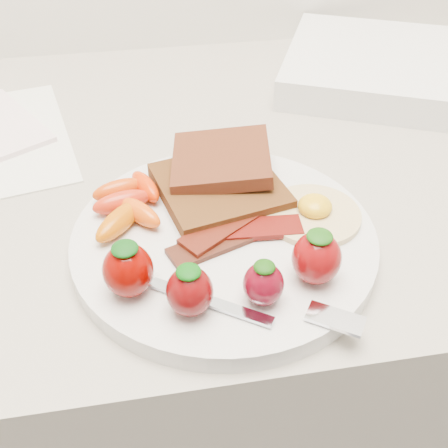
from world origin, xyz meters
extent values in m
cube|color=gray|center=(0.00, 1.70, 0.45)|extent=(2.00, 0.60, 0.90)
cylinder|color=silver|center=(0.02, 1.54, 0.91)|extent=(0.27, 0.27, 0.02)
cube|color=#34190D|center=(0.03, 1.60, 0.93)|extent=(0.13, 0.13, 0.01)
cube|color=black|center=(0.03, 1.63, 0.94)|extent=(0.11, 0.11, 0.02)
cylinder|color=beige|center=(0.10, 1.55, 0.92)|extent=(0.09, 0.09, 0.01)
ellipsoid|color=gold|center=(0.11, 1.55, 0.93)|extent=(0.03, 0.03, 0.02)
cube|color=black|center=(0.02, 1.53, 0.92)|extent=(0.11, 0.06, 0.00)
cube|color=#450503|center=(0.04, 1.54, 0.92)|extent=(0.11, 0.03, 0.00)
cube|color=#390704|center=(0.03, 1.55, 0.92)|extent=(0.10, 0.08, 0.00)
ellipsoid|color=red|center=(-0.07, 1.59, 0.93)|extent=(0.06, 0.03, 0.02)
ellipsoid|color=#DF4F0B|center=(-0.05, 1.57, 0.93)|extent=(0.05, 0.05, 0.02)
ellipsoid|color=#B95503|center=(-0.07, 1.56, 0.93)|extent=(0.05, 0.06, 0.02)
ellipsoid|color=red|center=(-0.04, 1.61, 0.93)|extent=(0.03, 0.05, 0.02)
ellipsoid|color=#C43E08|center=(-0.07, 1.61, 0.93)|extent=(0.05, 0.03, 0.02)
ellipsoid|color=#6A0400|center=(-0.06, 1.49, 0.94)|extent=(0.04, 0.04, 0.04)
ellipsoid|color=#0A3F0C|center=(-0.06, 1.49, 0.96)|extent=(0.02, 0.02, 0.01)
ellipsoid|color=#590607|center=(-0.02, 1.46, 0.94)|extent=(0.04, 0.04, 0.04)
ellipsoid|color=#084A09|center=(-0.02, 1.46, 0.96)|extent=(0.02, 0.02, 0.01)
ellipsoid|color=#590513|center=(0.04, 1.46, 0.94)|extent=(0.03, 0.03, 0.04)
ellipsoid|color=#124308|center=(0.04, 1.46, 0.95)|extent=(0.02, 0.02, 0.01)
ellipsoid|color=maroon|center=(0.08, 1.48, 0.94)|extent=(0.04, 0.04, 0.04)
ellipsoid|color=#164B0C|center=(0.08, 1.48, 0.96)|extent=(0.02, 0.02, 0.01)
cube|color=silver|center=(0.00, 1.46, 0.92)|extent=(0.09, 0.07, 0.00)
cube|color=white|center=(0.09, 1.43, 0.92)|extent=(0.05, 0.04, 0.00)
cube|color=white|center=(0.31, 1.83, 0.92)|extent=(0.37, 0.34, 0.04)
camera|label=1|loc=(-0.04, 1.17, 1.24)|focal=45.00mm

